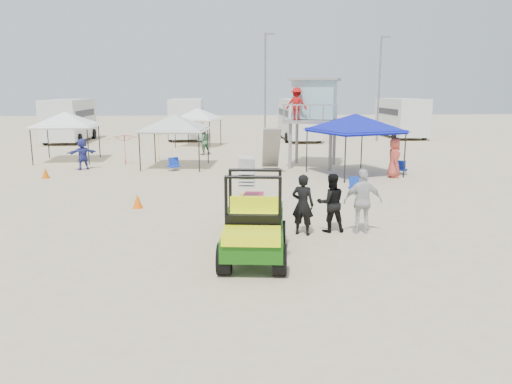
{
  "coord_description": "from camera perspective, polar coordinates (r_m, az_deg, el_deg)",
  "views": [
    {
      "loc": [
        -0.49,
        -10.04,
        3.99
      ],
      "look_at": [
        0.5,
        3.0,
        1.3
      ],
      "focal_mm": 35.0,
      "sensor_mm": 36.0,
      "label": 1
    }
  ],
  "objects": [
    {
      "name": "rv_mid_left",
      "position": [
        41.67,
        -7.89,
        8.5
      ],
      "size": [
        2.65,
        6.5,
        3.25
      ],
      "color": "silver",
      "rests_on": "ground"
    },
    {
      "name": "rv_far_left",
      "position": [
        41.71,
        -20.57,
        7.88
      ],
      "size": [
        2.64,
        6.8,
        3.25
      ],
      "color": "silver",
      "rests_on": "ground"
    },
    {
      "name": "beach_chair_a",
      "position": [
        25.48,
        -9.4,
        3.16
      ],
      "size": [
        0.73,
        0.82,
        0.64
      ],
      "color": "#1031B3",
      "rests_on": "ground"
    },
    {
      "name": "umbrella_a",
      "position": [
        27.82,
        -14.73,
        4.74
      ],
      "size": [
        2.21,
        2.24,
        1.68
      ],
      "primitive_type": "imported",
      "rotation": [
        0.0,
        0.0,
        0.24
      ],
      "color": "red",
      "rests_on": "ground"
    },
    {
      "name": "rv_far_right",
      "position": [
        44.38,
        16.25,
        8.33
      ],
      "size": [
        2.64,
        6.6,
        3.25
      ],
      "color": "silver",
      "rests_on": "ground"
    },
    {
      "name": "rv_mid_right",
      "position": [
        40.62,
        4.9,
        8.49
      ],
      "size": [
        2.64,
        7.0,
        3.25
      ],
      "color": "silver",
      "rests_on": "ground"
    },
    {
      "name": "cone_far",
      "position": [
        24.8,
        -22.92,
        2.03
      ],
      "size": [
        0.34,
        0.34,
        0.5
      ],
      "primitive_type": "cone",
      "color": "#DA5F06",
      "rests_on": "ground"
    },
    {
      "name": "distant_beachgoers",
      "position": [
        26.52,
        -4.98,
        4.78
      ],
      "size": [
        16.08,
        9.98,
        1.82
      ],
      "color": "#C24737",
      "rests_on": "ground"
    },
    {
      "name": "beach_chair_c",
      "position": [
        25.01,
        16.18,
        2.7
      ],
      "size": [
        0.71,
        0.79,
        0.64
      ],
      "color": "#0E29A0",
      "rests_on": "ground"
    },
    {
      "name": "beach_chair_b",
      "position": [
        19.91,
        11.4,
        0.75
      ],
      "size": [
        0.63,
        0.67,
        0.64
      ],
      "color": "#0F33AA",
      "rests_on": "ground"
    },
    {
      "name": "lifeguard_tower",
      "position": [
        26.35,
        6.39,
        10.1
      ],
      "size": [
        3.53,
        3.53,
        4.46
      ],
      "color": "gray",
      "rests_on": "ground"
    },
    {
      "name": "light_pole_left",
      "position": [
        37.2,
        1.06,
        11.63
      ],
      "size": [
        0.14,
        0.14,
        8.0
      ],
      "primitive_type": "cylinder",
      "color": "slate",
      "rests_on": "ground"
    },
    {
      "name": "canopy_blue",
      "position": [
        24.01,
        11.3,
        8.43
      ],
      "size": [
        4.4,
        4.4,
        3.3
      ],
      "color": "black",
      "rests_on": "ground"
    },
    {
      "name": "man_mid",
      "position": [
        14.3,
        8.55,
        -1.24
      ],
      "size": [
        0.85,
        0.68,
        1.68
      ],
      "primitive_type": "imported",
      "rotation": [
        0.0,
        0.0,
        3.2
      ],
      "color": "black",
      "rests_on": "ground"
    },
    {
      "name": "surf_trailer",
      "position": [
        14.03,
        -0.95,
        -1.56
      ],
      "size": [
        1.34,
        2.2,
        1.94
      ],
      "color": "black",
      "rests_on": "ground"
    },
    {
      "name": "man_right",
      "position": [
        14.26,
        12.12,
        -1.06
      ],
      "size": [
        1.1,
        0.5,
        1.84
      ],
      "primitive_type": "imported",
      "rotation": [
        0.0,
        0.0,
        3.1
      ],
      "color": "silver",
      "rests_on": "ground"
    },
    {
      "name": "cone_near",
      "position": [
        17.57,
        -13.38,
        -0.99
      ],
      "size": [
        0.34,
        0.34,
        0.5
      ],
      "primitive_type": "cone",
      "color": "#FD6407",
      "rests_on": "ground"
    },
    {
      "name": "canopy_white_c",
      "position": [
        36.0,
        -6.65,
        9.3
      ],
      "size": [
        3.38,
        3.38,
        3.13
      ],
      "color": "black",
      "rests_on": "ground"
    },
    {
      "name": "light_pole_right",
      "position": [
        40.51,
        13.88,
        11.3
      ],
      "size": [
        0.14,
        0.14,
        8.0
      ],
      "primitive_type": "cylinder",
      "color": "slate",
      "rests_on": "ground"
    },
    {
      "name": "canopy_white_b",
      "position": [
        30.14,
        -21.0,
        8.3
      ],
      "size": [
        3.19,
        3.19,
        3.19
      ],
      "color": "black",
      "rests_on": "ground"
    },
    {
      "name": "umbrella_b",
      "position": [
        29.23,
        -11.0,
        5.38
      ],
      "size": [
        2.85,
        2.84,
        1.84
      ],
      "primitive_type": "imported",
      "rotation": [
        0.0,
        0.0,
        0.91
      ],
      "color": "gold",
      "rests_on": "ground"
    },
    {
      "name": "utility_cart",
      "position": [
        11.72,
        -0.33,
        -3.3
      ],
      "size": [
        1.68,
        2.89,
        2.09
      ],
      "color": "#134D0C",
      "rests_on": "ground"
    },
    {
      "name": "canopy_white_a",
      "position": [
        26.29,
        -9.28,
        8.45
      ],
      "size": [
        3.5,
        3.5,
        3.15
      ],
      "color": "black",
      "rests_on": "ground"
    },
    {
      "name": "ground",
      "position": [
        10.81,
        -1.46,
        -10.03
      ],
      "size": [
        140.0,
        140.0,
        0.0
      ],
      "primitive_type": "plane",
      "color": "beige",
      "rests_on": "ground"
    },
    {
      "name": "man_left",
      "position": [
        13.89,
        5.36,
        -1.45
      ],
      "size": [
        0.74,
        0.64,
        1.72
      ],
      "primitive_type": "imported",
      "rotation": [
        0.0,
        0.0,
        2.71
      ],
      "color": "black",
      "rests_on": "ground"
    }
  ]
}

